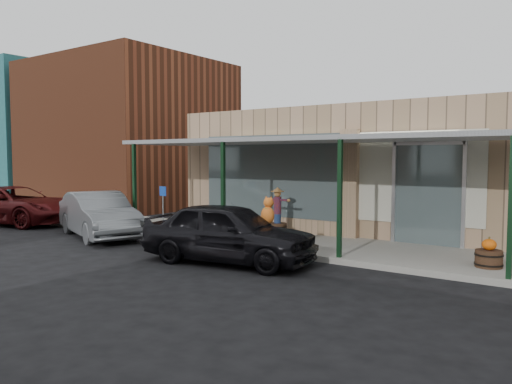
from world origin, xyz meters
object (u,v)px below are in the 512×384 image
Objects in this scene: car_maroon at (15,205)px; barrel_pumpkin at (489,257)px; barrel_scarecrow at (277,219)px; car_grey at (99,215)px; parked_sedan at (229,232)px; handicap_sign at (163,203)px.

barrel_pumpkin is at bearing -99.39° from car_maroon.
barrel_pumpkin is at bearing -4.46° from barrel_scarecrow.
car_grey is (-11.22, -1.73, 0.34)m from barrel_pumpkin.
barrel_pumpkin is 11.36m from car_grey.
barrel_pumpkin is 5.91m from parked_sedan.
car_maroon reaches higher than barrel_pumpkin.
parked_sedan is at bearing -74.94° from car_grey.
parked_sedan is at bearing -20.20° from handicap_sign.
barrel_scarecrow is 10.65m from car_maroon.
handicap_sign is 4.63m from parked_sedan.
barrel_scarecrow is 3.54m from parked_sedan.
parked_sedan is (0.82, -3.44, 0.09)m from barrel_scarecrow.
handicap_sign is at bearing -30.83° from car_grey.
car_maroon is at bearing -160.06° from barrel_scarecrow.
barrel_pumpkin is 0.13× the size of car_maroon.
barrel_scarecrow reaches higher than car_maroon.
barrel_scarecrow is 0.34× the size of car_grey.
handicap_sign is 0.28× the size of car_maroon.
handicap_sign is 2.08m from car_grey.
parked_sedan is 11.15m from car_maroon.
barrel_scarecrow is 0.29× the size of car_maroon.
parked_sedan is at bearing -71.23° from barrel_scarecrow.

